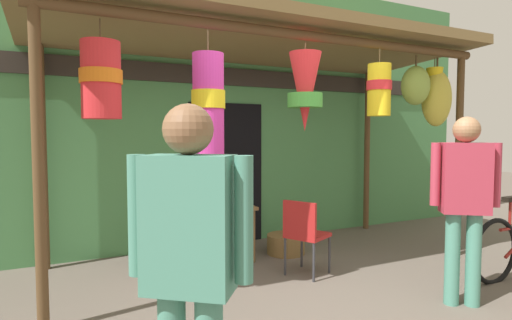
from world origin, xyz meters
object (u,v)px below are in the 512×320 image
object	(u,v)px
flower_heap_on_table	(195,204)
customer_foreground	(465,194)
folding_chair	(304,231)
vendor_in_orange	(189,256)
display_table	(199,214)
wicker_basket_by_table	(286,244)

from	to	relation	value
flower_heap_on_table	customer_foreground	distance (m)	2.85
folding_chair	vendor_in_orange	bearing A→B (deg)	-133.72
display_table	flower_heap_on_table	world-z (taller)	flower_heap_on_table
customer_foreground	display_table	bearing A→B (deg)	127.98
display_table	wicker_basket_by_table	distance (m)	1.25
display_table	customer_foreground	size ratio (longest dim) A/B	0.76
flower_heap_on_table	customer_foreground	size ratio (longest dim) A/B	0.35
display_table	wicker_basket_by_table	size ratio (longest dim) A/B	2.62
customer_foreground	wicker_basket_by_table	bearing A→B (deg)	105.93
folding_chair	customer_foreground	size ratio (longest dim) A/B	0.49
display_table	folding_chair	size ratio (longest dim) A/B	1.54
wicker_basket_by_table	vendor_in_orange	size ratio (longest dim) A/B	0.29
wicker_basket_by_table	customer_foreground	size ratio (longest dim) A/B	0.29
flower_heap_on_table	wicker_basket_by_table	distance (m)	1.37
vendor_in_orange	folding_chair	bearing A→B (deg)	46.28
wicker_basket_by_table	vendor_in_orange	bearing A→B (deg)	-127.42
flower_heap_on_table	customer_foreground	bearing A→B (deg)	-49.82
display_table	folding_chair	bearing A→B (deg)	-47.06
display_table	vendor_in_orange	distance (m)	3.15
display_table	flower_heap_on_table	xyz separation A→B (m)	(-0.08, -0.08, 0.13)
folding_chair	wicker_basket_by_table	xyz separation A→B (m)	(0.26, 0.84, -0.38)
flower_heap_on_table	customer_foreground	xyz separation A→B (m)	(1.83, -2.17, 0.28)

